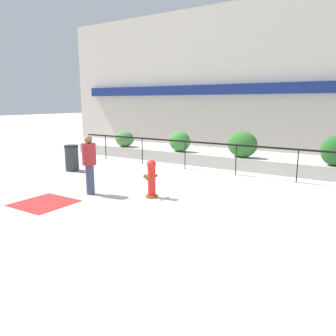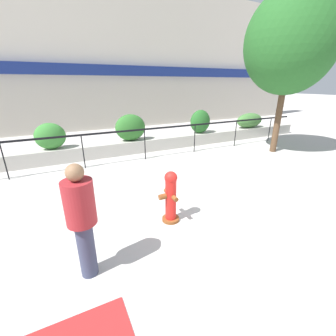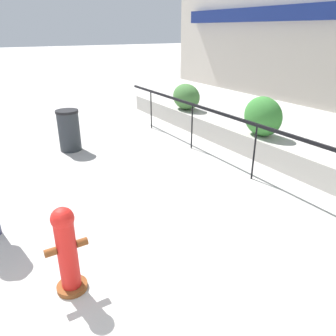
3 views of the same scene
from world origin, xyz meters
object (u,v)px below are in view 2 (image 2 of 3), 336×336
object	(u,v)px
hedge_bush_2	(130,128)
hedge_bush_3	(200,122)
fire_hydrant	(171,196)
hedge_bush_1	(50,136)
hedge_bush_4	(249,120)
pedestrian	(81,216)
street_tree	(291,43)

from	to	relation	value
hedge_bush_2	hedge_bush_3	bearing A→B (deg)	0.00
fire_hydrant	hedge_bush_3	bearing A→B (deg)	51.16
hedge_bush_1	hedge_bush_4	distance (m)	9.21
fire_hydrant	hedge_bush_4	bearing A→B (deg)	35.46
hedge_bush_2	hedge_bush_4	size ratio (longest dim) A/B	0.77
hedge_bush_2	pedestrian	bearing A→B (deg)	-113.29
fire_hydrant	pedestrian	xyz separation A→B (m)	(-1.70, -0.70, 0.44)
hedge_bush_4	street_tree	world-z (taller)	street_tree
hedge_bush_3	pedestrian	world-z (taller)	pedestrian
pedestrian	hedge_bush_4	bearing A→B (deg)	33.21
hedge_bush_1	hedge_bush_3	distance (m)	6.17
fire_hydrant	street_tree	distance (m)	7.48
hedge_bush_1	fire_hydrant	xyz separation A→B (m)	(2.07, -5.09, -0.40)
hedge_bush_2	fire_hydrant	size ratio (longest dim) A/B	1.12
street_tree	pedestrian	distance (m)	8.99
hedge_bush_1	hedge_bush_4	xyz separation A→B (m)	(9.21, 0.00, -0.08)
hedge_bush_2	hedge_bush_3	world-z (taller)	hedge_bush_3
fire_hydrant	pedestrian	size ratio (longest dim) A/B	0.62
fire_hydrant	pedestrian	world-z (taller)	pedestrian
pedestrian	hedge_bush_1	bearing A→B (deg)	93.70
hedge_bush_4	fire_hydrant	xyz separation A→B (m)	(-7.14, -5.09, -0.32)
hedge_bush_2	hedge_bush_4	bearing A→B (deg)	0.00
hedge_bush_1	street_tree	size ratio (longest dim) A/B	0.17
fire_hydrant	street_tree	world-z (taller)	street_tree
street_tree	pedestrian	world-z (taller)	street_tree
hedge_bush_3	street_tree	distance (m)	4.35
hedge_bush_1	hedge_bush_2	size ratio (longest dim) A/B	0.83
hedge_bush_1	pedestrian	world-z (taller)	pedestrian
hedge_bush_1	hedge_bush_4	world-z (taller)	hedge_bush_1
hedge_bush_2	fire_hydrant	xyz separation A→B (m)	(-0.79, -5.09, -0.47)
hedge_bush_2	street_tree	world-z (taller)	street_tree
hedge_bush_4	street_tree	bearing A→B (deg)	-112.85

